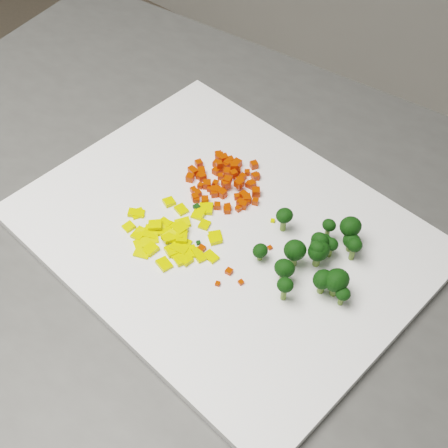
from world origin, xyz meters
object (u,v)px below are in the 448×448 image
Objects in this scene: cutting_board at (224,233)px; pepper_pile at (172,233)px; carrot_pile at (226,175)px; counter_block at (221,401)px; broccoli_pile at (316,247)px.

pepper_pile is (-0.04, -0.05, 0.01)m from cutting_board.
carrot_pile reaches higher than cutting_board.
pepper_pile is (-0.04, -0.04, 0.47)m from counter_block.
pepper_pile is at bearing -129.92° from cutting_board.
carrot_pile is 0.86× the size of pepper_pile.
counter_block is at bearing 39.11° from pepper_pile.
broccoli_pile is (0.11, 0.03, 0.04)m from cutting_board.
cutting_board is 3.75× the size of broccoli_pile.
carrot_pile reaches higher than pepper_pile.
counter_block is at bearing -73.30° from cutting_board.
broccoli_pile reaches higher than cutting_board.
counter_block is at bearing -159.99° from broccoli_pile.
counter_block is 0.50m from broccoli_pile.
cutting_board is at bearing -166.49° from broccoli_pile.
pepper_pile reaches higher than cutting_board.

